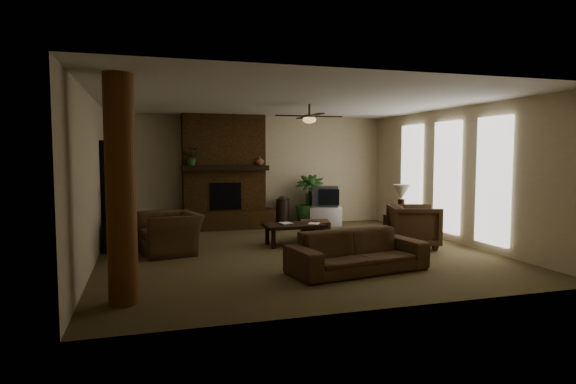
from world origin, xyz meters
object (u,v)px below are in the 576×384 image
object	(u,v)px
side_table_right	(400,228)
lamp_right	(401,194)
coffee_table	(294,227)
side_table_left	(121,237)
armchair_right	(414,224)
lamp_left	(121,199)
tv_stand	(323,216)
armchair_left	(170,226)
floor_plant	(309,211)
sofa	(357,245)
floor_vase	(283,209)
ottoman	(315,230)
log_column	(121,190)

from	to	relation	value
side_table_right	lamp_right	bearing A→B (deg)	-99.30
coffee_table	side_table_left	world-z (taller)	side_table_left
armchair_right	lamp_left	world-z (taller)	lamp_left
armchair_right	tv_stand	xyz separation A→B (m)	(-0.70, 3.18, -0.21)
armchair_left	floor_plant	bearing A→B (deg)	112.82
sofa	floor_vase	distance (m)	4.91
ottoman	side_table_left	world-z (taller)	side_table_left
log_column	coffee_table	xyz separation A→B (m)	(3.15, 3.03, -1.03)
sofa	side_table_right	xyz separation A→B (m)	(1.98, 2.14, -0.15)
armchair_left	floor_plant	distance (m)	4.39
lamp_right	side_table_right	bearing A→B (deg)	80.70
tv_stand	side_table_left	world-z (taller)	side_table_left
lamp_right	armchair_left	bearing A→B (deg)	177.79
sofa	log_column	bearing A→B (deg)	-178.78
coffee_table	sofa	bearing A→B (deg)	-83.03
armchair_left	ottoman	size ratio (longest dim) A/B	1.93
log_column	floor_plant	xyz separation A→B (m)	(4.31, 5.43, -1.03)
floor_plant	side_table_right	xyz separation A→B (m)	(1.11, -2.64, -0.09)
tv_stand	lamp_right	world-z (taller)	lamp_right
armchair_left	armchair_right	bearing A→B (deg)	68.19
armchair_left	coffee_table	size ratio (longest dim) A/B	0.96
armchair_right	ottoman	world-z (taller)	armchair_right
log_column	sofa	distance (m)	3.63
armchair_right	side_table_right	world-z (taller)	armchair_right
lamp_left	floor_vase	bearing A→B (deg)	29.56
floor_vase	lamp_left	world-z (taller)	lamp_left
side_table_left	floor_vase	bearing A→B (deg)	29.81
floor_plant	floor_vase	bearing A→B (deg)	169.89
armchair_left	lamp_left	bearing A→B (deg)	-130.52
floor_plant	side_table_left	xyz separation A→B (m)	(-4.48, -2.06, -0.09)
ottoman	sofa	bearing A→B (deg)	-96.75
armchair_right	side_table_left	size ratio (longest dim) A/B	1.69
log_column	coffee_table	size ratio (longest dim) A/B	2.33
floor_vase	armchair_right	bearing A→B (deg)	-63.70
tv_stand	lamp_right	size ratio (longest dim) A/B	1.31
armchair_left	coffee_table	world-z (taller)	armchair_left
sofa	lamp_left	bearing A→B (deg)	133.15
sofa	lamp_right	xyz separation A→B (m)	(1.97, 2.10, 0.57)
side_table_left	floor_plant	bearing A→B (deg)	24.73
side_table_left	lamp_left	size ratio (longest dim) A/B	0.85
log_column	tv_stand	distance (m)	7.13
floor_plant	side_table_left	size ratio (longest dim) A/B	2.38
sofa	floor_vase	xyz separation A→B (m)	(0.20, 4.90, 0.00)
armchair_left	lamp_right	xyz separation A→B (m)	(4.71, -0.18, 0.50)
sofa	lamp_right	distance (m)	2.94
sofa	ottoman	world-z (taller)	sofa
armchair_right	side_table_left	distance (m)	5.65
coffee_table	floor_vase	bearing A→B (deg)	79.01
coffee_table	lamp_right	bearing A→B (deg)	-7.09
tv_stand	coffee_table	bearing A→B (deg)	-121.43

